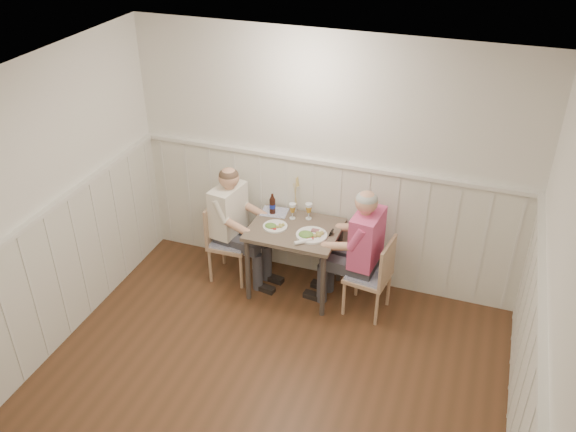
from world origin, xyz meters
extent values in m
plane|color=#4C2F1B|center=(0.00, 0.00, 0.00)|extent=(4.50, 4.50, 0.00)
cube|color=white|center=(0.00, 2.25, 1.30)|extent=(4.00, 0.04, 2.60)
cube|color=white|center=(2.00, 0.00, 1.30)|extent=(0.04, 4.50, 2.60)
cube|color=white|center=(0.00, 0.00, 2.59)|extent=(4.00, 4.50, 0.02)
cube|color=white|center=(0.00, 2.23, 0.65)|extent=(3.98, 0.03, 1.30)
cube|color=white|center=(-1.99, 0.00, 0.65)|extent=(0.03, 4.48, 1.30)
cube|color=silver|center=(0.00, 2.22, 1.32)|extent=(3.98, 0.06, 0.04)
cube|color=silver|center=(-1.97, 0.00, 1.32)|extent=(0.06, 4.48, 0.04)
cube|color=silver|center=(1.97, 0.00, 1.32)|extent=(0.06, 4.48, 0.04)
cube|color=brown|center=(-0.20, 1.84, 0.73)|extent=(0.88, 0.70, 0.04)
cylinder|color=#3F3833|center=(-0.59, 1.54, 0.35)|extent=(0.05, 0.05, 0.71)
cylinder|color=#3F3833|center=(-0.59, 2.14, 0.35)|extent=(0.05, 0.05, 0.71)
cylinder|color=#3F3833|center=(0.19, 1.54, 0.35)|extent=(0.05, 0.05, 0.71)
cylinder|color=#3F3833|center=(0.19, 2.14, 0.35)|extent=(0.05, 0.05, 0.71)
cube|color=#A08062|center=(0.57, 1.76, 0.40)|extent=(0.44, 0.44, 0.04)
cube|color=#555D9D|center=(0.57, 1.76, 0.44)|extent=(0.40, 0.40, 0.03)
cube|color=#A08062|center=(0.75, 1.74, 0.63)|extent=(0.08, 0.39, 0.41)
cylinder|color=#A08062|center=(0.72, 1.57, 0.19)|extent=(0.03, 0.03, 0.38)
cylinder|color=#A08062|center=(0.38, 1.62, 0.19)|extent=(0.03, 0.03, 0.38)
cylinder|color=#A08062|center=(0.76, 1.91, 0.19)|extent=(0.03, 0.03, 0.38)
cylinder|color=#A08062|center=(0.43, 1.95, 0.19)|extent=(0.03, 0.03, 0.38)
cube|color=#A08062|center=(-0.90, 1.84, 0.42)|extent=(0.42, 0.42, 0.04)
cube|color=#555D9D|center=(-0.90, 1.84, 0.45)|extent=(0.38, 0.38, 0.03)
cube|color=#A08062|center=(-1.09, 1.84, 0.65)|extent=(0.04, 0.41, 0.43)
cylinder|color=#A08062|center=(-1.08, 2.01, 0.20)|extent=(0.03, 0.03, 0.40)
cylinder|color=#A08062|center=(-0.73, 2.02, 0.20)|extent=(0.03, 0.03, 0.40)
cylinder|color=#A08062|center=(-1.07, 1.67, 0.20)|extent=(0.03, 0.03, 0.40)
cylinder|color=#A08062|center=(-0.73, 1.67, 0.20)|extent=(0.03, 0.03, 0.40)
cube|color=#3F3F47|center=(0.51, 1.80, 0.22)|extent=(0.46, 0.43, 0.43)
cube|color=#3F3F47|center=(0.32, 1.82, 0.49)|extent=(0.44, 0.39, 0.13)
cube|color=#CB4A72|center=(0.51, 1.80, 0.81)|extent=(0.28, 0.45, 0.53)
sphere|color=tan|center=(0.51, 1.80, 1.19)|extent=(0.21, 0.21, 0.21)
sphere|color=#A5A5A0|center=(0.51, 1.80, 1.22)|extent=(0.20, 0.20, 0.20)
cube|color=black|center=(0.16, 1.84, 0.82)|extent=(0.02, 0.07, 0.13)
cube|color=#3F3F47|center=(-0.91, 1.87, 0.21)|extent=(0.47, 0.44, 0.42)
cube|color=#3F3F47|center=(-0.72, 1.84, 0.48)|extent=(0.44, 0.40, 0.12)
cube|color=white|center=(-0.91, 1.87, 0.80)|extent=(0.29, 0.44, 0.52)
sphere|color=tan|center=(-0.91, 1.87, 1.17)|extent=(0.21, 0.21, 0.21)
sphere|color=#4C3828|center=(-0.91, 1.87, 1.20)|extent=(0.20, 0.20, 0.20)
cylinder|color=white|center=(0.00, 1.75, 0.76)|extent=(0.30, 0.30, 0.02)
ellipsoid|color=#3F722D|center=(-0.04, 1.72, 0.80)|extent=(0.15, 0.12, 0.06)
sphere|color=tan|center=(0.07, 1.77, 0.79)|extent=(0.04, 0.04, 0.04)
cube|color=#844A4F|center=(0.02, 1.82, 0.78)|extent=(0.09, 0.06, 0.01)
cylinder|color=white|center=(0.08, 1.82, 0.79)|extent=(0.06, 0.06, 0.03)
cylinder|color=white|center=(-0.39, 1.79, 0.76)|extent=(0.24, 0.24, 0.02)
ellipsoid|color=#3F722D|center=(-0.42, 1.76, 0.79)|extent=(0.12, 0.10, 0.04)
sphere|color=tan|center=(-0.33, 1.80, 0.78)|extent=(0.03, 0.03, 0.03)
cylinder|color=silver|center=(-0.13, 2.05, 0.75)|extent=(0.06, 0.06, 0.01)
cylinder|color=silver|center=(-0.13, 2.05, 0.79)|extent=(0.01, 0.01, 0.08)
cone|color=#BD8D2C|center=(-0.13, 2.05, 0.86)|extent=(0.07, 0.07, 0.07)
cylinder|color=silver|center=(-0.13, 2.05, 0.91)|extent=(0.07, 0.07, 0.03)
cylinder|color=silver|center=(-0.28, 2.00, 0.75)|extent=(0.06, 0.06, 0.01)
cylinder|color=silver|center=(-0.28, 2.00, 0.79)|extent=(0.01, 0.01, 0.08)
cone|color=#BD8D2C|center=(-0.28, 2.00, 0.86)|extent=(0.07, 0.07, 0.07)
cylinder|color=silver|center=(-0.28, 2.00, 0.91)|extent=(0.07, 0.07, 0.03)
cylinder|color=black|center=(-0.51, 2.03, 0.83)|extent=(0.06, 0.06, 0.16)
cone|color=black|center=(-0.51, 2.03, 0.93)|extent=(0.06, 0.06, 0.04)
cylinder|color=black|center=(-0.51, 2.03, 0.96)|extent=(0.02, 0.02, 0.03)
cylinder|color=navy|center=(-0.51, 2.03, 0.84)|extent=(0.06, 0.06, 0.04)
cylinder|color=white|center=(-0.04, 1.61, 0.77)|extent=(0.16, 0.14, 0.04)
cylinder|color=silver|center=(-0.31, 2.15, 0.79)|extent=(0.05, 0.05, 0.09)
cylinder|color=#D8BF6B|center=(-0.31, 2.15, 0.95)|extent=(0.03, 0.03, 0.28)
cone|color=#D8BF6B|center=(-0.31, 2.15, 1.12)|extent=(0.04, 0.04, 0.10)
cube|color=#555D9D|center=(-0.50, 2.06, 0.75)|extent=(0.29, 0.24, 0.01)
camera|label=1|loc=(1.43, -2.96, 3.93)|focal=38.00mm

